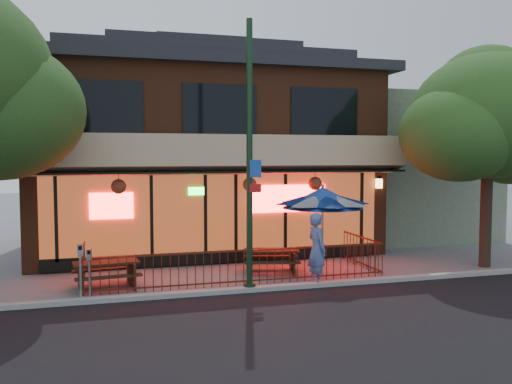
% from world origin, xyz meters
% --- Properties ---
extents(ground, '(80.00, 80.00, 0.00)m').
position_xyz_m(ground, '(0.00, 0.00, 0.00)').
color(ground, gray).
rests_on(ground, ground).
extents(asphalt_street, '(80.00, 11.00, 0.00)m').
position_xyz_m(asphalt_street, '(0.00, -6.00, 0.00)').
color(asphalt_street, black).
rests_on(asphalt_street, ground).
extents(curb, '(80.00, 0.25, 0.12)m').
position_xyz_m(curb, '(0.00, -0.50, 0.06)').
color(curb, '#999993').
rests_on(curb, ground).
extents(restaurant_building, '(12.96, 9.49, 8.05)m').
position_xyz_m(restaurant_building, '(0.00, 7.11, 4.13)').
color(restaurant_building, brown).
rests_on(restaurant_building, ground).
extents(neighbor_building, '(6.00, 7.00, 6.00)m').
position_xyz_m(neighbor_building, '(9.00, 7.70, 3.00)').
color(neighbor_building, gray).
rests_on(neighbor_building, ground).
extents(patio_fence, '(8.44, 2.62, 1.00)m').
position_xyz_m(patio_fence, '(0.00, 0.50, 0.63)').
color(patio_fence, '#511D11').
rests_on(patio_fence, ground).
extents(street_light, '(0.43, 0.32, 7.00)m').
position_xyz_m(street_light, '(0.00, -0.40, 3.15)').
color(street_light, black).
rests_on(street_light, ground).
extents(street_tree_right, '(4.80, 4.80, 7.02)m').
position_xyz_m(street_tree_right, '(8.04, 0.59, 4.96)').
color(street_tree_right, '#372B1B').
rests_on(street_tree_right, ground).
extents(picnic_table_left, '(1.82, 1.48, 0.72)m').
position_xyz_m(picnic_table_left, '(-3.60, 0.89, 0.47)').
color(picnic_table_left, '#382314').
rests_on(picnic_table_left, ground).
extents(picnic_table_right, '(1.90, 1.62, 0.70)m').
position_xyz_m(picnic_table_right, '(1.21, 1.52, 0.46)').
color(picnic_table_right, '#352312').
rests_on(picnic_table_right, ground).
extents(patio_umbrella, '(2.37, 2.37, 2.70)m').
position_xyz_m(patio_umbrella, '(2.51, 0.70, 2.31)').
color(patio_umbrella, gray).
rests_on(patio_umbrella, ground).
extents(pedestrian, '(0.56, 0.78, 1.98)m').
position_xyz_m(pedestrian, '(1.91, -0.35, 0.99)').
color(pedestrian, '#526CA5').
rests_on(pedestrian, ground).
extents(parking_meter_near, '(0.14, 0.12, 1.30)m').
position_xyz_m(parking_meter_near, '(-4.00, -0.40, 0.88)').
color(parking_meter_near, gray).
rests_on(parking_meter_near, ground).
extents(parking_meter_far, '(0.14, 0.13, 1.42)m').
position_xyz_m(parking_meter_far, '(-4.20, -0.40, 0.96)').
color(parking_meter_far, '#9B9FA4').
rests_on(parking_meter_far, ground).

